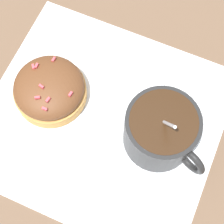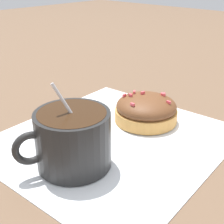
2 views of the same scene
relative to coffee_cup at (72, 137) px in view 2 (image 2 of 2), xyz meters
name	(u,v)px [view 2 (image 2 of 2)]	position (x,y,z in m)	size (l,w,h in m)	color
ground_plane	(112,140)	(0.08, 0.01, -0.04)	(3.00, 3.00, 0.00)	brown
paper_napkin	(112,139)	(0.08, 0.01, -0.04)	(0.34, 0.32, 0.00)	white
coffee_cup	(72,137)	(0.00, 0.00, 0.00)	(0.12, 0.09, 0.11)	black
frosted_pastry	(145,109)	(0.16, 0.01, -0.02)	(0.10, 0.10, 0.05)	#D19347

